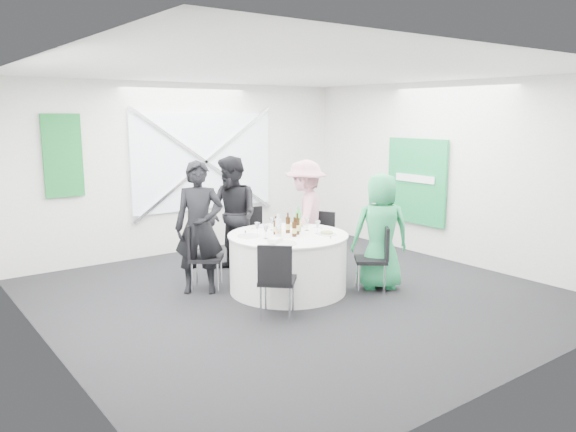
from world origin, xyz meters
TOP-DOWN VIEW (x-y plane):
  - floor at (0.00, 0.00)m, footprint 6.00×6.00m
  - ceiling at (0.00, 0.00)m, footprint 6.00×6.00m
  - wall_back at (0.00, 3.00)m, footprint 6.00×0.00m
  - wall_front at (0.00, -3.00)m, footprint 6.00×0.00m
  - wall_left at (-3.00, 0.00)m, footprint 0.00×6.00m
  - wall_right at (3.00, 0.00)m, footprint 0.00×6.00m
  - window_panel at (0.30, 2.96)m, footprint 2.60×0.03m
  - window_brace_a at (0.30, 2.92)m, footprint 2.63×0.05m
  - window_brace_b at (0.30, 2.92)m, footprint 2.63×0.05m
  - green_banner at (-2.00, 2.95)m, footprint 0.55×0.04m
  - green_sign at (2.94, 0.60)m, footprint 0.05×1.20m
  - banquet_table at (0.00, 0.20)m, footprint 1.56×1.56m
  - chair_back at (0.22, 1.36)m, footprint 0.49×0.50m
  - chair_back_left at (-0.91, 0.91)m, footprint 0.57×0.57m
  - chair_back_right at (1.01, 0.75)m, footprint 0.53×0.53m
  - chair_front_right at (0.91, -0.52)m, footprint 0.56×0.56m
  - chair_front_left at (-0.73, -0.56)m, footprint 0.57×0.57m
  - person_man_back_left at (-0.94, 0.84)m, footprint 0.75×0.69m
  - person_man_back at (-0.15, 1.33)m, footprint 0.56×0.89m
  - person_woman_pink at (0.81, 0.86)m, footprint 1.13×1.05m
  - person_woman_green at (1.05, -0.44)m, footprint 0.90×0.81m
  - plate_back at (0.07, 0.77)m, footprint 0.28×0.28m
  - plate_back_left at (-0.48, 0.39)m, footprint 0.28×0.28m
  - plate_back_right at (0.39, 0.51)m, footprint 0.27×0.27m
  - plate_front_right at (0.38, -0.12)m, footprint 0.25×0.25m
  - plate_front_left at (-0.36, -0.22)m, footprint 0.28×0.28m
  - napkin at (-0.44, -0.13)m, footprint 0.21×0.18m
  - beer_bottle_a at (-0.13, 0.29)m, footprint 0.06×0.06m
  - beer_bottle_b at (0.04, 0.26)m, footprint 0.06×0.06m
  - beer_bottle_c at (0.09, 0.12)m, footprint 0.06×0.06m
  - beer_bottle_d at (-0.02, 0.04)m, footprint 0.06×0.06m
  - green_water_bottle at (0.21, 0.25)m, footprint 0.08×0.08m
  - clear_water_bottle at (-0.22, 0.10)m, footprint 0.08×0.08m
  - wine_glass_a at (0.35, 0.24)m, footprint 0.07×0.07m
  - wine_glass_b at (-0.37, 0.16)m, footprint 0.07×0.07m
  - wine_glass_c at (0.33, 0.00)m, footprint 0.07×0.07m
  - wine_glass_d at (-0.02, 0.54)m, footprint 0.07×0.07m
  - wine_glass_e at (-0.36, 0.37)m, footprint 0.07×0.07m
  - wine_glass_f at (0.32, 0.43)m, footprint 0.07×0.07m
  - wine_glass_g at (-0.29, 0.02)m, footprint 0.07×0.07m
  - fork_a at (0.57, 0.28)m, footprint 0.08×0.14m
  - knife_a at (0.39, 0.62)m, footprint 0.09×0.14m
  - fork_b at (-0.38, 0.64)m, footprint 0.09×0.14m
  - knife_b at (-0.56, 0.32)m, footprint 0.09×0.14m
  - fork_c at (0.30, -0.29)m, footprint 0.11×0.12m
  - knife_c at (0.54, -0.00)m, footprint 0.10×0.13m
  - fork_d at (0.14, 0.76)m, footprint 0.15×0.02m
  - knife_d at (-0.12, 0.76)m, footprint 0.15×0.03m

SIDE VIEW (x-z plane):
  - floor at x=0.00m, z-range 0.00..0.00m
  - banquet_table at x=0.00m, z-range 0.00..0.76m
  - chair_back_right at x=1.01m, z-range 0.07..0.93m
  - chair_front_right at x=0.91m, z-range 0.07..0.95m
  - chair_front_left at x=-0.73m, z-range 0.07..0.96m
  - chair_back_left at x=-0.91m, z-range 0.08..0.97m
  - chair_back at x=0.22m, z-range 0.08..1.00m
  - fork_a at x=0.57m, z-range 0.76..0.77m
  - knife_a at x=0.39m, z-range 0.76..0.77m
  - fork_b at x=-0.38m, z-range 0.76..0.77m
  - knife_b at x=-0.56m, z-range 0.76..0.77m
  - fork_c at x=0.30m, z-range 0.76..0.77m
  - knife_c at x=0.54m, z-range 0.76..0.77m
  - fork_d at x=0.14m, z-range 0.76..0.77m
  - knife_d at x=-0.12m, z-range 0.76..0.77m
  - plate_back at x=0.07m, z-range 0.76..0.77m
  - plate_back_left at x=-0.48m, z-range 0.76..0.77m
  - plate_front_left at x=-0.36m, z-range 0.76..0.77m
  - person_woman_green at x=1.05m, z-range 0.00..1.54m
  - plate_front_right at x=0.38m, z-range 0.76..0.80m
  - plate_back_right at x=0.39m, z-range 0.76..0.80m
  - napkin at x=-0.44m, z-range 0.78..0.82m
  - person_woman_pink at x=0.81m, z-range 0.00..1.64m
  - beer_bottle_a at x=-0.13m, z-range 0.73..0.97m
  - beer_bottle_d at x=-0.02m, z-range 0.73..0.98m
  - person_man_back at x=-0.15m, z-range 0.00..1.71m
  - person_man_back_left at x=-0.94m, z-range 0.00..1.72m
  - beer_bottle_b at x=0.04m, z-range 0.73..1.00m
  - beer_bottle_c at x=0.09m, z-range 0.73..1.01m
  - clear_water_bottle at x=-0.22m, z-range 0.73..1.03m
  - wine_glass_a at x=0.35m, z-range 0.80..0.97m
  - wine_glass_b at x=-0.37m, z-range 0.80..0.97m
  - wine_glass_c at x=0.33m, z-range 0.80..0.97m
  - wine_glass_d at x=-0.02m, z-range 0.80..0.97m
  - wine_glass_e at x=-0.36m, z-range 0.80..0.97m
  - wine_glass_f at x=0.32m, z-range 0.80..0.97m
  - wine_glass_g at x=-0.29m, z-range 0.80..0.97m
  - green_water_bottle at x=0.21m, z-range 0.73..1.06m
  - green_sign at x=2.94m, z-range 0.50..1.90m
  - wall_back at x=0.00m, z-range -1.60..4.40m
  - wall_front at x=0.00m, z-range -1.60..4.40m
  - wall_left at x=-3.00m, z-range -1.60..4.40m
  - wall_right at x=3.00m, z-range -1.60..4.40m
  - window_panel at x=0.30m, z-range 0.70..2.30m
  - window_brace_a at x=0.30m, z-range 0.58..2.42m
  - window_brace_b at x=0.30m, z-range 0.58..2.42m
  - green_banner at x=-2.00m, z-range 1.10..2.30m
  - ceiling at x=0.00m, z-range 2.80..2.80m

